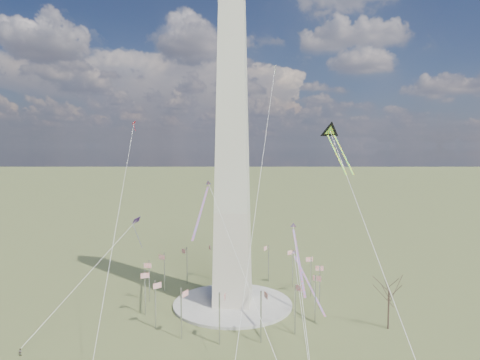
# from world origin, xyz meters

# --- Properties ---
(ground) EXTENTS (2000.00, 2000.00, 0.00)m
(ground) POSITION_xyz_m (0.00, 0.00, 0.00)
(ground) COLOR #505D2E
(ground) RESTS_ON ground
(plaza) EXTENTS (36.00, 36.00, 0.80)m
(plaza) POSITION_xyz_m (0.00, 0.00, 0.40)
(plaza) COLOR #B3AFA3
(plaza) RESTS_ON ground
(washington_monument) EXTENTS (15.56, 15.56, 100.00)m
(washington_monument) POSITION_xyz_m (0.00, 0.00, 47.95)
(washington_monument) COLOR beige
(washington_monument) RESTS_ON plaza
(flagpole_ring) EXTENTS (54.40, 54.40, 13.00)m
(flagpole_ring) POSITION_xyz_m (-0.00, -0.00, 7.27)
(flagpole_ring) COLOR #BBBDC2
(flagpole_ring) RESTS_ON ground
(tree_near) EXTENTS (8.72, 8.72, 15.27)m
(tree_near) POSITION_xyz_m (42.96, -12.45, 10.89)
(tree_near) COLOR #433128
(tree_near) RESTS_ON ground
(person_west) EXTENTS (0.84, 0.67, 1.69)m
(person_west) POSITION_xyz_m (-44.87, -36.38, 0.85)
(person_west) COLOR gray
(person_west) RESTS_ON ground
(kite_delta_black) EXTENTS (8.51, 18.44, 15.01)m
(kite_delta_black) POSITION_xyz_m (29.10, 4.29, 51.79)
(kite_delta_black) COLOR black
(kite_delta_black) RESTS_ON ground
(kite_diamond_purple) EXTENTS (2.76, 3.43, 10.02)m
(kite_diamond_purple) POSITION_xyz_m (-29.07, -1.75, 24.80)
(kite_diamond_purple) COLOR #3B176A
(kite_diamond_purple) RESTS_ON ground
(kite_streamer_left) EXTENTS (3.79, 20.34, 13.99)m
(kite_streamer_left) POSITION_xyz_m (18.74, -16.34, 21.65)
(kite_streamer_left) COLOR #ED4325
(kite_streamer_left) RESTS_ON ground
(kite_streamer_mid) EXTENTS (1.90, 20.10, 13.80)m
(kite_streamer_mid) POSITION_xyz_m (-7.07, -9.28, 32.50)
(kite_streamer_mid) COLOR #ED4325
(kite_streamer_mid) RESTS_ON ground
(kite_streamer_right) EXTENTS (9.45, 18.66, 13.73)m
(kite_streamer_right) POSITION_xyz_m (21.34, -1.46, 10.71)
(kite_streamer_right) COLOR #ED4325
(kite_streamer_right) RESTS_ON ground
(kite_small_red) EXTENTS (1.35, 1.93, 4.03)m
(kite_small_red) POSITION_xyz_m (-44.31, 39.91, 57.00)
(kite_small_red) COLOR red
(kite_small_red) RESTS_ON ground
(kite_small_white) EXTENTS (1.25, 1.68, 4.28)m
(kite_small_white) POSITION_xyz_m (11.17, 50.92, 80.02)
(kite_small_white) COLOR silver
(kite_small_white) RESTS_ON ground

